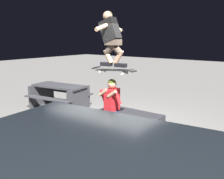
{
  "coord_description": "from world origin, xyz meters",
  "views": [
    {
      "loc": [
        -3.31,
        4.59,
        2.22
      ],
      "look_at": [
        -0.07,
        0.38,
        1.11
      ],
      "focal_mm": 39.75,
      "sensor_mm": 36.0,
      "label": 1
    }
  ],
  "objects_px": {
    "person_sitting_on_ledge": "(109,106)",
    "trash_bin": "(193,166)",
    "skater_airborne": "(111,36)",
    "picnic_table_back": "(59,93)",
    "ledge_box_main": "(128,124)",
    "kicker_ramp": "(65,121)",
    "skateboard": "(113,70)"
  },
  "relations": [
    {
      "from": "skateboard",
      "to": "kicker_ramp",
      "type": "bearing_deg",
      "value": -1.68
    },
    {
      "from": "skateboard",
      "to": "picnic_table_back",
      "type": "distance_m",
      "value": 3.25
    },
    {
      "from": "ledge_box_main",
      "to": "skateboard",
      "type": "bearing_deg",
      "value": 81.28
    },
    {
      "from": "ledge_box_main",
      "to": "trash_bin",
      "type": "height_order",
      "value": "trash_bin"
    },
    {
      "from": "person_sitting_on_ledge",
      "to": "skateboard",
      "type": "bearing_deg",
      "value": 179.6
    },
    {
      "from": "trash_bin",
      "to": "picnic_table_back",
      "type": "bearing_deg",
      "value": -19.93
    },
    {
      "from": "skater_airborne",
      "to": "picnic_table_back",
      "type": "height_order",
      "value": "skater_airborne"
    },
    {
      "from": "person_sitting_on_ledge",
      "to": "trash_bin",
      "type": "height_order",
      "value": "person_sitting_on_ledge"
    },
    {
      "from": "person_sitting_on_ledge",
      "to": "picnic_table_back",
      "type": "bearing_deg",
      "value": -19.38
    },
    {
      "from": "skater_airborne",
      "to": "picnic_table_back",
      "type": "relative_size",
      "value": 0.6
    },
    {
      "from": "ledge_box_main",
      "to": "kicker_ramp",
      "type": "bearing_deg",
      "value": 13.69
    },
    {
      "from": "trash_bin",
      "to": "skateboard",
      "type": "bearing_deg",
      "value": -21.67
    },
    {
      "from": "person_sitting_on_ledge",
      "to": "skater_airborne",
      "type": "xyz_separation_m",
      "value": [
        -0.06,
        0.0,
        1.49
      ]
    },
    {
      "from": "ledge_box_main",
      "to": "kicker_ramp",
      "type": "height_order",
      "value": "ledge_box_main"
    },
    {
      "from": "skater_airborne",
      "to": "person_sitting_on_ledge",
      "type": "bearing_deg",
      "value": -3.69
    },
    {
      "from": "skater_airborne",
      "to": "trash_bin",
      "type": "xyz_separation_m",
      "value": [
        -2.12,
        0.82,
        -1.83
      ]
    },
    {
      "from": "skater_airborne",
      "to": "trash_bin",
      "type": "bearing_deg",
      "value": 158.93
    },
    {
      "from": "skater_airborne",
      "to": "kicker_ramp",
      "type": "relative_size",
      "value": 0.87
    },
    {
      "from": "kicker_ramp",
      "to": "trash_bin",
      "type": "height_order",
      "value": "trash_bin"
    },
    {
      "from": "skateboard",
      "to": "trash_bin",
      "type": "distance_m",
      "value": 2.5
    },
    {
      "from": "ledge_box_main",
      "to": "skater_airborne",
      "type": "xyz_separation_m",
      "value": [
        0.13,
        0.47,
        1.99
      ]
    },
    {
      "from": "person_sitting_on_ledge",
      "to": "skateboard",
      "type": "relative_size",
      "value": 1.3
    },
    {
      "from": "kicker_ramp",
      "to": "picnic_table_back",
      "type": "relative_size",
      "value": 0.69
    },
    {
      "from": "ledge_box_main",
      "to": "person_sitting_on_ledge",
      "type": "distance_m",
      "value": 0.7
    },
    {
      "from": "trash_bin",
      "to": "person_sitting_on_ledge",
      "type": "bearing_deg",
      "value": -20.63
    },
    {
      "from": "person_sitting_on_ledge",
      "to": "skater_airborne",
      "type": "relative_size",
      "value": 1.2
    },
    {
      "from": "kicker_ramp",
      "to": "picnic_table_back",
      "type": "xyz_separation_m",
      "value": [
        1.28,
        -0.94,
        0.43
      ]
    },
    {
      "from": "skater_airborne",
      "to": "picnic_table_back",
      "type": "xyz_separation_m",
      "value": [
        2.86,
        -0.99,
        -1.74
      ]
    },
    {
      "from": "person_sitting_on_ledge",
      "to": "picnic_table_back",
      "type": "xyz_separation_m",
      "value": [
        2.8,
        -0.98,
        -0.25
      ]
    },
    {
      "from": "ledge_box_main",
      "to": "picnic_table_back",
      "type": "bearing_deg",
      "value": -9.9
    },
    {
      "from": "ledge_box_main",
      "to": "kicker_ramp",
      "type": "xyz_separation_m",
      "value": [
        1.71,
        0.42,
        -0.18
      ]
    },
    {
      "from": "ledge_box_main",
      "to": "trash_bin",
      "type": "relative_size",
      "value": 1.83
    }
  ]
}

